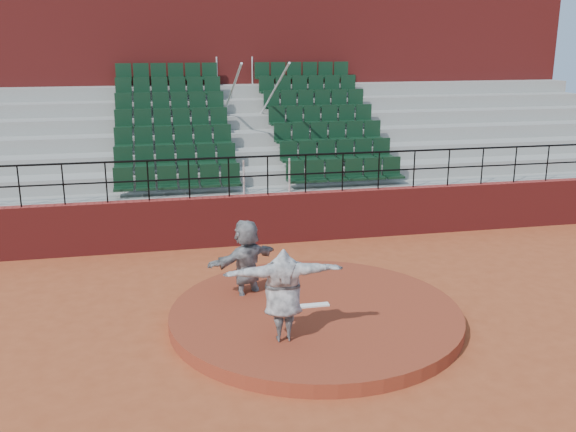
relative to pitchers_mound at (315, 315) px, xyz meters
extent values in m
plane|color=#9A4322|center=(0.00, 0.00, -0.12)|extent=(90.00, 90.00, 0.00)
cylinder|color=maroon|center=(0.00, 0.00, 0.00)|extent=(5.50, 5.50, 0.25)
cube|color=white|center=(0.00, 0.15, 0.14)|extent=(0.60, 0.15, 0.03)
cube|color=maroon|center=(0.00, 5.00, 0.53)|extent=(24.00, 0.30, 1.30)
cylinder|color=black|center=(0.00, 5.00, 2.17)|extent=(24.00, 0.05, 0.05)
cylinder|color=black|center=(0.00, 5.00, 1.68)|extent=(24.00, 0.04, 0.04)
cylinder|color=black|center=(-6.00, 5.00, 1.67)|extent=(0.04, 0.04, 1.00)
cylinder|color=black|center=(-5.00, 5.00, 1.67)|extent=(0.04, 0.04, 1.00)
cylinder|color=black|center=(-4.00, 5.00, 1.67)|extent=(0.04, 0.04, 1.00)
cylinder|color=black|center=(-3.00, 5.00, 1.67)|extent=(0.04, 0.04, 1.00)
cylinder|color=black|center=(-2.00, 5.00, 1.67)|extent=(0.04, 0.04, 1.00)
cylinder|color=black|center=(-1.00, 5.00, 1.67)|extent=(0.04, 0.04, 1.00)
cylinder|color=black|center=(0.00, 5.00, 1.67)|extent=(0.04, 0.04, 1.00)
cylinder|color=black|center=(1.00, 5.00, 1.67)|extent=(0.04, 0.04, 1.00)
cylinder|color=black|center=(2.00, 5.00, 1.67)|extent=(0.04, 0.04, 1.00)
cylinder|color=black|center=(3.00, 5.00, 1.67)|extent=(0.04, 0.04, 1.00)
cylinder|color=black|center=(4.00, 5.00, 1.67)|extent=(0.04, 0.04, 1.00)
cylinder|color=black|center=(5.00, 5.00, 1.67)|extent=(0.04, 0.04, 1.00)
cylinder|color=black|center=(6.00, 5.00, 1.67)|extent=(0.04, 0.04, 1.00)
cylinder|color=black|center=(7.00, 5.00, 1.67)|extent=(0.04, 0.04, 1.00)
cylinder|color=black|center=(8.00, 5.00, 1.67)|extent=(0.04, 0.04, 1.00)
cube|color=gray|center=(0.00, 5.58, 0.53)|extent=(24.00, 0.85, 1.30)
cube|color=black|center=(-2.25, 5.59, 1.54)|extent=(3.30, 0.48, 0.72)
cube|color=black|center=(2.25, 5.59, 1.54)|extent=(3.30, 0.48, 0.72)
cube|color=gray|center=(0.00, 6.43, 0.73)|extent=(24.00, 0.85, 1.70)
cube|color=black|center=(-2.25, 6.44, 1.94)|extent=(3.30, 0.48, 0.72)
cube|color=black|center=(2.25, 6.44, 1.94)|extent=(3.30, 0.48, 0.72)
cube|color=gray|center=(0.00, 7.28, 0.93)|extent=(24.00, 0.85, 2.10)
cube|color=black|center=(-2.25, 7.29, 2.33)|extent=(3.30, 0.48, 0.72)
cube|color=black|center=(2.25, 7.29, 2.33)|extent=(3.30, 0.48, 0.72)
cube|color=gray|center=(0.00, 8.12, 1.12)|extent=(24.00, 0.85, 2.50)
cube|color=black|center=(-2.25, 8.13, 2.73)|extent=(3.30, 0.48, 0.72)
cube|color=black|center=(2.25, 8.13, 2.73)|extent=(3.30, 0.48, 0.72)
cube|color=gray|center=(0.00, 8.97, 1.33)|extent=(24.00, 0.85, 2.90)
cube|color=black|center=(-2.25, 8.98, 3.14)|extent=(3.30, 0.48, 0.72)
cube|color=black|center=(2.25, 8.98, 3.14)|extent=(3.30, 0.48, 0.72)
cube|color=gray|center=(0.00, 9.82, 1.52)|extent=(24.00, 0.85, 3.30)
cube|color=black|center=(-2.25, 9.83, 3.53)|extent=(3.30, 0.48, 0.72)
cube|color=black|center=(2.25, 9.83, 3.53)|extent=(3.30, 0.48, 0.72)
cube|color=gray|center=(0.00, 10.68, 1.73)|extent=(24.00, 0.85, 3.70)
cube|color=black|center=(-2.25, 10.69, 3.94)|extent=(3.30, 0.48, 0.72)
cube|color=black|center=(2.25, 10.69, 3.94)|extent=(3.30, 0.48, 0.72)
cylinder|color=silver|center=(-0.60, 8.12, 3.28)|extent=(0.06, 5.97, 2.46)
cylinder|color=silver|center=(0.60, 8.12, 3.28)|extent=(0.06, 5.97, 2.46)
cube|color=maroon|center=(0.00, 12.60, 3.43)|extent=(24.00, 3.00, 7.10)
imported|color=black|center=(-0.85, -1.10, 0.94)|extent=(2.02, 0.63, 1.62)
imported|color=black|center=(-1.14, 1.11, 0.76)|extent=(1.68, 1.27, 1.77)
camera|label=1|loc=(-2.84, -10.85, 5.06)|focal=40.00mm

